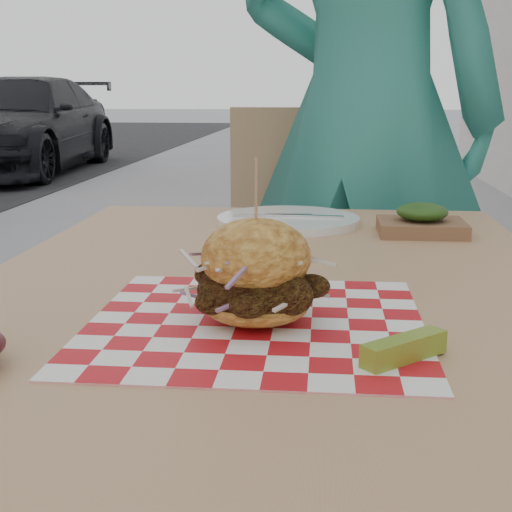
{
  "coord_description": "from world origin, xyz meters",
  "views": [
    {
      "loc": [
        0.2,
        -0.9,
        1.0
      ],
      "look_at": [
        0.13,
        -0.17,
        0.82
      ],
      "focal_mm": 50.0,
      "sensor_mm": 36.0,
      "label": 1
    }
  ],
  "objects_px": {
    "car_dark": "(18,125)",
    "patio_table": "(272,336)",
    "patio_chair": "(300,249)",
    "sandwich": "(256,278)",
    "diner": "(365,115)"
  },
  "relations": [
    {
      "from": "car_dark",
      "to": "patio_chair",
      "type": "distance_m",
      "value": 7.64
    },
    {
      "from": "patio_chair",
      "to": "car_dark",
      "type": "bearing_deg",
      "value": 120.02
    },
    {
      "from": "car_dark",
      "to": "patio_table",
      "type": "xyz_separation_m",
      "value": [
        3.73,
        -7.76,
        0.08
      ]
    },
    {
      "from": "diner",
      "to": "patio_table",
      "type": "xyz_separation_m",
      "value": [
        -0.17,
        -0.92,
        -0.26
      ]
    },
    {
      "from": "car_dark",
      "to": "sandwich",
      "type": "bearing_deg",
      "value": -67.71
    },
    {
      "from": "car_dark",
      "to": "diner",
      "type": "bearing_deg",
      "value": -63.18
    },
    {
      "from": "car_dark",
      "to": "patio_table",
      "type": "bearing_deg",
      "value": -67.17
    },
    {
      "from": "car_dark",
      "to": "sandwich",
      "type": "relative_size",
      "value": 22.93
    },
    {
      "from": "diner",
      "to": "patio_table",
      "type": "distance_m",
      "value": 0.97
    },
    {
      "from": "sandwich",
      "to": "patio_chair",
      "type": "bearing_deg",
      "value": 89.75
    },
    {
      "from": "patio_chair",
      "to": "sandwich",
      "type": "relative_size",
      "value": 5.35
    },
    {
      "from": "diner",
      "to": "sandwich",
      "type": "bearing_deg",
      "value": 101.48
    },
    {
      "from": "car_dark",
      "to": "patio_table",
      "type": "distance_m",
      "value": 8.61
    },
    {
      "from": "sandwich",
      "to": "car_dark",
      "type": "bearing_deg",
      "value": 115.15
    },
    {
      "from": "car_dark",
      "to": "patio_table",
      "type": "height_order",
      "value": "car_dark"
    }
  ]
}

